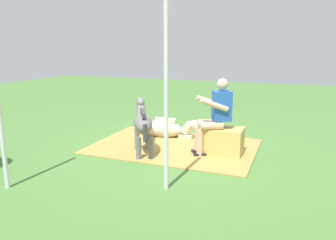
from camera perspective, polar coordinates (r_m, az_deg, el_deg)
ground_plane at (r=6.41m, az=1.31°, el=-4.78°), size 24.00×24.00×0.00m
hay_patch at (r=6.45m, az=1.04°, el=-4.55°), size 3.08×2.14×0.02m
hay_bale at (r=6.06m, az=9.44°, el=-3.62°), size 0.68×0.48×0.48m
person_seated at (r=5.91m, az=8.08°, el=1.16°), size 0.72×0.60×1.36m
pony_standing at (r=5.97m, az=-4.35°, el=-0.46°), size 0.83×1.22×0.94m
pony_lying at (r=7.07m, az=-0.27°, el=-1.51°), size 1.34×0.45×0.42m
tent_pole_left at (r=4.31m, az=-0.31°, el=3.37°), size 0.06×0.06×2.46m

